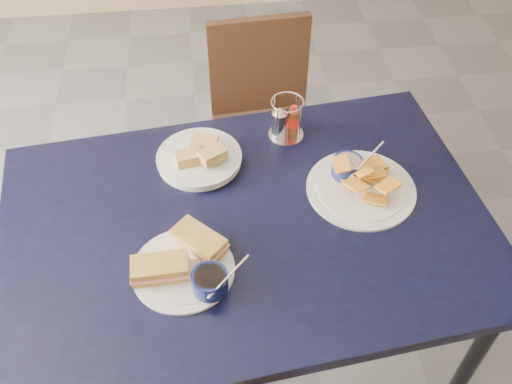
{
  "coord_description": "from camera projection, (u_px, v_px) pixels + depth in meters",
  "views": [
    {
      "loc": [
        -0.33,
        -0.98,
        1.94
      ],
      "look_at": [
        -0.21,
        0.05,
        0.82
      ],
      "focal_mm": 40.0,
      "sensor_mm": 36.0,
      "label": 1
    }
  ],
  "objects": [
    {
      "name": "sandwich_plate",
      "position": [
        187.0,
        264.0,
        1.42
      ],
      "size": [
        0.3,
        0.27,
        0.12
      ],
      "color": "white",
      "rests_on": "dining_table"
    },
    {
      "name": "condiment_caddy",
      "position": [
        285.0,
        121.0,
        1.75
      ],
      "size": [
        0.11,
        0.11,
        0.14
      ],
      "color": "silver",
      "rests_on": "dining_table"
    },
    {
      "name": "plantain_plate",
      "position": [
        358.0,
        181.0,
        1.63
      ],
      "size": [
        0.31,
        0.31,
        0.12
      ],
      "color": "white",
      "rests_on": "dining_table"
    },
    {
      "name": "bread_basket",
      "position": [
        200.0,
        157.0,
        1.69
      ],
      "size": [
        0.25,
        0.25,
        0.07
      ],
      "color": "white",
      "rests_on": "dining_table"
    },
    {
      "name": "dining_table",
      "position": [
        247.0,
        235.0,
        1.59
      ],
      "size": [
        1.41,
        1.01,
        0.75
      ],
      "color": "black",
      "rests_on": "ground"
    },
    {
      "name": "ground",
      "position": [
        313.0,
        346.0,
        2.12
      ],
      "size": [
        6.0,
        6.0,
        0.0
      ],
      "primitive_type": "plane",
      "color": "#525257",
      "rests_on": "ground"
    },
    {
      "name": "chair_far",
      "position": [
        264.0,
        110.0,
        2.29
      ],
      "size": [
        0.42,
        0.4,
        0.84
      ],
      "color": "black",
      "rests_on": "ground"
    }
  ]
}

